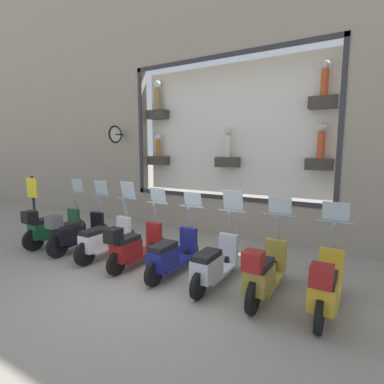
{
  "coord_description": "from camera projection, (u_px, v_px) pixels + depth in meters",
  "views": [
    {
      "loc": [
        -4.24,
        -3.53,
        2.45
      ],
      "look_at": [
        1.85,
        0.07,
        1.45
      ],
      "focal_mm": 28.0,
      "sensor_mm": 36.0,
      "label": 1
    }
  ],
  "objects": [
    {
      "name": "ground_plane",
      "position": [
        146.0,
        279.0,
        5.74
      ],
      "size": [
        120.0,
        120.0,
        0.0
      ],
      "primitive_type": "plane",
      "color": "gray"
    },
    {
      "name": "scooter_yellow_0",
      "position": [
        325.0,
        286.0,
        4.4
      ],
      "size": [
        1.8,
        0.61,
        1.59
      ],
      "color": "black",
      "rests_on": "ground_plane"
    },
    {
      "name": "scooter_olive_1",
      "position": [
        264.0,
        272.0,
        4.87
      ],
      "size": [
        1.8,
        0.61,
        1.6
      ],
      "color": "black",
      "rests_on": "ground_plane"
    },
    {
      "name": "scooter_navy_3",
      "position": [
        171.0,
        254.0,
        5.86
      ],
      "size": [
        1.79,
        0.6,
        1.54
      ],
      "color": "black",
      "rests_on": "ground_plane"
    },
    {
      "name": "shop_sign_post",
      "position": [
        34.0,
        204.0,
        8.42
      ],
      "size": [
        0.36,
        0.45,
        1.73
      ],
      "color": "#232326",
      "rests_on": "ground_plane"
    },
    {
      "name": "scooter_silver_2",
      "position": [
        214.0,
        263.0,
        5.39
      ],
      "size": [
        1.79,
        0.6,
        1.66
      ],
      "color": "black",
      "rests_on": "ground_plane"
    },
    {
      "name": "building_facade",
      "position": [
        228.0,
        38.0,
        8.05
      ],
      "size": [
        1.21,
        36.0,
        10.6
      ],
      "color": "gray",
      "rests_on": "ground_plane"
    },
    {
      "name": "scooter_black_6",
      "position": [
        75.0,
        232.0,
        7.21
      ],
      "size": [
        1.81,
        0.61,
        1.67
      ],
      "color": "black",
      "rests_on": "ground_plane"
    },
    {
      "name": "scooter_white_5",
      "position": [
        104.0,
        239.0,
        6.8
      ],
      "size": [
        1.8,
        0.6,
        1.68
      ],
      "color": "black",
      "rests_on": "ground_plane"
    },
    {
      "name": "scooter_red_4",
      "position": [
        133.0,
        246.0,
        6.27
      ],
      "size": [
        1.79,
        0.6,
        1.58
      ],
      "color": "black",
      "rests_on": "ground_plane"
    },
    {
      "name": "scooter_green_7",
      "position": [
        51.0,
        227.0,
        7.68
      ],
      "size": [
        1.81,
        0.61,
        1.66
      ],
      "color": "black",
      "rests_on": "ground_plane"
    }
  ]
}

